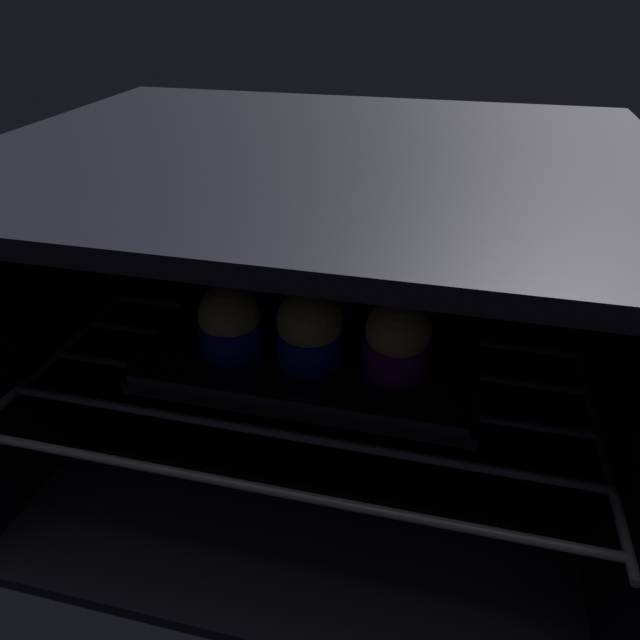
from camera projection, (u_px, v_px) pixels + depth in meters
oven_cavity at (327, 307)px, 62.75cm from camera, size 59.00×47.00×37.00cm
oven_rack at (318, 354)px, 61.00cm from camera, size 54.80×42.00×0.80cm
baking_tray at (320, 340)px, 61.33cm from camera, size 32.96×24.56×2.20cm
muffin_row0_col0 at (230, 322)px, 57.33cm from camera, size 6.46×6.46×7.21cm
muffin_row0_col1 at (309, 329)px, 55.70cm from camera, size 6.46×6.46×7.78cm
muffin_row0_col2 at (398, 339)px, 54.07cm from camera, size 6.46×6.46×7.82cm
muffin_row1_col0 at (254, 283)px, 64.77cm from camera, size 6.46×6.46×7.05cm
muffin_row1_col1 at (326, 289)px, 63.22cm from camera, size 6.48×6.48×7.23cm
muffin_row1_col2 at (407, 297)px, 60.80cm from camera, size 7.04×7.04×7.94cm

